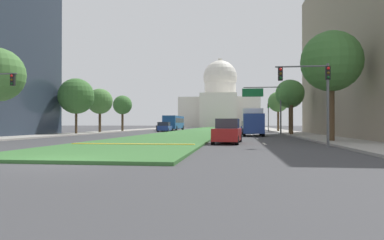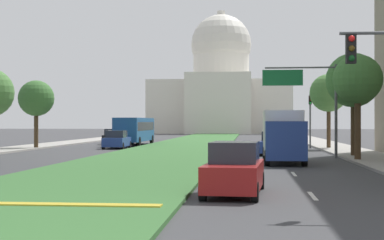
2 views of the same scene
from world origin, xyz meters
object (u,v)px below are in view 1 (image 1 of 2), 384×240
sedan_distant (165,127)px  street_tree_right_far (290,94)px  capitol_building (220,104)px  overhead_guide_sign (266,100)px  traffic_light_near_right (314,86)px  street_tree_right_near (331,62)px  sedan_lead_stopped (228,132)px  sedan_midblock (248,128)px  street_tree_left_mid (76,96)px  box_truck_delivery (253,122)px  street_tree_left_far (100,101)px  sedan_far_horizon (162,126)px  street_tree_left_distant (122,105)px  traffic_light_far_right (268,113)px  city_bus (174,122)px  street_tree_right_distant (278,102)px  sedan_very_far (177,126)px  street_tree_right_mid (291,93)px

sedan_distant → street_tree_right_far: bearing=-32.2°
capitol_building → overhead_guide_sign: bearing=-83.7°
traffic_light_near_right → street_tree_right_near: street_tree_right_near is taller
street_tree_right_near → sedan_lead_stopped: 9.79m
sedan_midblock → street_tree_right_far: bearing=-24.7°
sedan_lead_stopped → capitol_building: bearing=92.9°
street_tree_right_near → street_tree_left_mid: 32.12m
box_truck_delivery → sedan_lead_stopped: bearing=-99.1°
street_tree_left_far → sedan_far_horizon: size_ratio=1.48×
street_tree_left_distant → sedan_midblock: (21.46, -8.22, -3.84)m
traffic_light_far_right → street_tree_left_mid: street_tree_left_mid is taller
capitol_building → sedan_far_horizon: size_ratio=6.77×
box_truck_delivery → city_bus: bearing=117.5°
street_tree_right_distant → sedan_distant: bearing=-178.4°
city_bus → traffic_light_far_right: bearing=-19.3°
traffic_light_near_right → sedan_very_far: traffic_light_near_right is taller
capitol_building → street_tree_left_far: size_ratio=4.59×
street_tree_left_distant → city_bus: 12.99m
street_tree_left_distant → sedan_lead_stopped: bearing=-60.2°
street_tree_right_near → street_tree_left_far: street_tree_right_near is taller
street_tree_left_mid → sedan_very_far: size_ratio=1.65×
traffic_light_far_right → sedan_very_far: traffic_light_far_right is taller
street_tree_right_distant → sedan_lead_stopped: street_tree_right_distant is taller
traffic_light_far_right → sedan_very_far: size_ratio=1.17×
street_tree_right_near → street_tree_right_mid: street_tree_right_near is taller
street_tree_right_far → sedan_very_far: (-22.55, 41.27, -4.59)m
street_tree_right_far → sedan_very_far: size_ratio=1.66×
street_tree_right_mid → street_tree_right_distant: (0.45, 17.60, -0.00)m
traffic_light_far_right → sedan_lead_stopped: 38.08m
capitol_building → traffic_light_near_right: (11.39, -120.43, -5.65)m
street_tree_right_far → box_truck_delivery: (-5.26, -6.68, -3.77)m
sedan_far_horizon → city_bus: (3.01, -2.61, 0.96)m
traffic_light_near_right → sedan_distant: (-17.39, 38.52, -2.99)m
street_tree_right_near → sedan_midblock: (-5.64, 23.19, -5.40)m
sedan_lead_stopped → sedan_far_horizon: sedan_lead_stopped is taller
sedan_midblock → city_bus: city_bus is taller
street_tree_right_mid → street_tree_left_distant: 30.67m
sedan_lead_stopped → sedan_far_horizon: bearing=107.8°
street_tree_right_near → sedan_midblock: 24.47m
sedan_midblock → overhead_guide_sign: bearing=-57.3°
sedan_very_far → sedan_far_horizon: bearing=-90.6°
sedan_distant → sedan_far_horizon: 11.68m
street_tree_left_far → street_tree_right_near: bearing=-39.5°
sedan_lead_stopped → sedan_midblock: (2.27, 25.27, -0.02)m
street_tree_left_far → box_truck_delivery: bearing=-21.8°
capitol_building → street_tree_right_near: 115.86m
sedan_lead_stopped → traffic_light_near_right: bearing=-31.7°
traffic_light_near_right → street_tree_right_distant: (2.34, 39.06, 1.36)m
traffic_light_far_right → street_tree_right_distant: street_tree_right_distant is taller
street_tree_left_mid → street_tree_left_distant: street_tree_left_mid is taller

